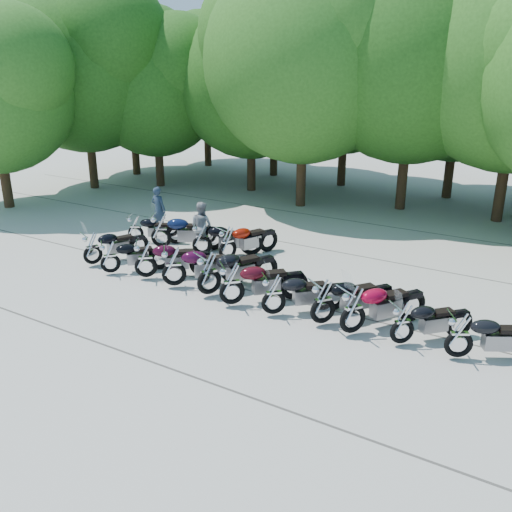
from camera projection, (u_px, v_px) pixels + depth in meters
The scene contains 28 objects.
ground at pixel (226, 311), 14.32m from camera, with size 90.00×90.00×0.00m, color #9C988D.
tree_0 at pixel (130, 78), 30.54m from camera, with size 7.50×7.50×9.21m.
tree_1 at pixel (155, 88), 27.60m from camera, with size 6.97×6.97×8.55m.
tree_2 at pixel (251, 83), 26.45m from camera, with size 7.31×7.31×8.97m.
tree_3 at pixel (304, 61), 23.01m from camera, with size 8.70×8.70×10.67m.
tree_4 at pixel (414, 53), 22.36m from camera, with size 9.13×9.13×11.20m.
tree_9 at pixel (206, 76), 33.29m from camera, with size 7.59×7.59×9.32m.
tree_10 at pixel (275, 75), 30.16m from camera, with size 7.78×7.78×9.55m.
tree_11 at pixel (346, 79), 27.54m from camera, with size 7.56×7.56×9.28m.
tree_12 at pixel (461, 75), 24.75m from camera, with size 7.88×7.88×9.67m.
tree_17 at pixel (83, 67), 26.79m from camera, with size 8.31×8.31×10.20m.
motorcycle_0 at pixel (92, 247), 17.36m from camera, with size 0.67×2.22×1.25m, color black, non-canonical shape.
motorcycle_1 at pixel (110, 256), 16.65m from camera, with size 0.64×2.11×1.19m, color black, non-canonical shape.
motorcycle_2 at pixel (145, 258), 16.25m from camera, with size 0.72×2.37×1.34m, color #320619, non-canonical shape.
motorcycle_3 at pixel (174, 265), 15.61m from camera, with size 0.75×2.47×1.39m, color #350723, non-canonical shape.
motorcycle_4 at pixel (209, 272), 15.01m from camera, with size 0.78×2.57×1.45m, color black, non-canonical shape.
motorcycle_5 at pixel (232, 283), 14.38m from camera, with size 0.74×2.44×1.38m, color #400811, non-canonical shape.
motorcycle_6 at pixel (274, 293), 13.84m from camera, with size 0.69×2.25×1.27m, color black, non-canonical shape.
motorcycle_7 at pixel (323, 300), 13.32m from camera, with size 0.73×2.40×1.36m, color black, non-canonical shape.
motorcycle_8 at pixel (353, 309), 12.82m from camera, with size 0.75×2.48×1.40m, color maroon, non-canonical shape.
motorcycle_9 at pixel (403, 322), 12.38m from camera, with size 0.64×2.11×1.19m, color black, non-canonical shape.
motorcycle_10 at pixel (460, 334), 11.77m from camera, with size 0.67×2.19×1.24m, color black, non-canonical shape.
motorcycle_11 at pixel (135, 227), 19.70m from camera, with size 0.62×2.04×1.15m, color black, non-canonical shape.
motorcycle_12 at pixel (161, 230), 18.93m from camera, with size 0.77×2.54×1.43m, color #0C1636, non-canonical shape.
motorcycle_13 at pixel (202, 238), 18.24m from camera, with size 0.71×2.33×1.31m, color black, non-canonical shape.
motorcycle_14 at pixel (228, 242), 17.75m from camera, with size 0.71×2.35×1.33m, color #901305, non-canonical shape.
rider_0 at pixel (159, 209), 20.91m from camera, with size 0.65×0.42×1.78m, color #1E2D40.
rider_1 at pixel (202, 226), 18.80m from camera, with size 0.84×0.66×1.73m, color gray.
Camera 1 is at (7.48, -10.67, 6.14)m, focal length 38.00 mm.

